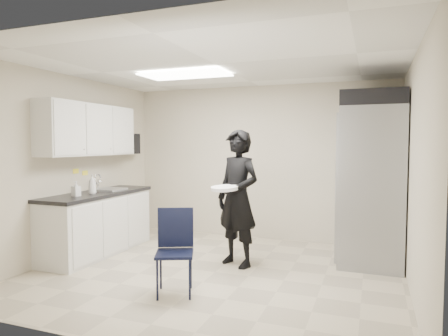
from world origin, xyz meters
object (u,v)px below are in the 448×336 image
at_px(folding_chair, 175,254).
at_px(man_tuxedo, 238,198).
at_px(lower_counter, 98,224).
at_px(commercial_fridge, 372,185).

relative_size(folding_chair, man_tuxedo, 0.49).
bearing_deg(lower_counter, commercial_fridge, 15.88).
height_order(commercial_fridge, folding_chair, commercial_fridge).
xyz_separation_m(commercial_fridge, folding_chair, (-1.96, -2.11, -0.61)).
xyz_separation_m(lower_counter, man_tuxedo, (2.12, 0.18, 0.47)).
bearing_deg(folding_chair, lower_counter, 126.78).
bearing_deg(man_tuxedo, folding_chair, -79.85).
relative_size(lower_counter, man_tuxedo, 1.05).
distance_m(lower_counter, folding_chair, 2.09).
bearing_deg(lower_counter, folding_chair, -29.75).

